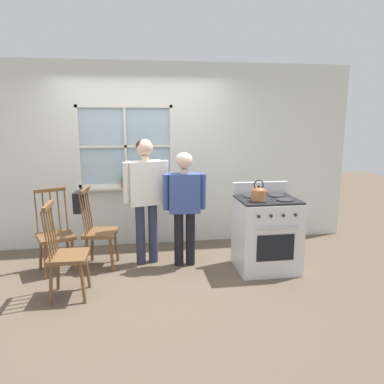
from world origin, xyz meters
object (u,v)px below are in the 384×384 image
(chair_by_window, at_px, (99,232))
(chair_near_wall, at_px, (66,256))
(chair_center_cluster, at_px, (55,236))
(handbag, at_px, (79,201))
(kettle, at_px, (258,193))
(person_teen_center, at_px, (184,198))
(person_elderly_left, at_px, (146,189))
(potted_plant, at_px, (125,179))
(stove, at_px, (266,233))

(chair_by_window, xyz_separation_m, chair_near_wall, (-0.27, -0.80, 0.00))
(chair_center_cluster, xyz_separation_m, handbag, (0.29, 0.09, 0.41))
(chair_near_wall, relative_size, handbag, 3.39)
(chair_center_cluster, height_order, handbag, same)
(kettle, xyz_separation_m, handbag, (-2.17, 0.57, -0.15))
(person_teen_center, bearing_deg, handbag, 176.99)
(person_teen_center, bearing_deg, person_elderly_left, 166.44)
(chair_center_cluster, bearing_deg, kettle, -33.21)
(chair_by_window, relative_size, person_teen_center, 0.70)
(handbag, bearing_deg, potted_plant, 52.09)
(person_elderly_left, relative_size, kettle, 6.67)
(person_elderly_left, xyz_separation_m, person_teen_center, (0.48, -0.15, -0.11))
(person_teen_center, distance_m, kettle, 0.95)
(person_teen_center, xyz_separation_m, handbag, (-1.33, 0.15, -0.03))
(chair_center_cluster, height_order, stove, stove)
(person_elderly_left, bearing_deg, stove, -32.18)
(person_elderly_left, relative_size, person_teen_center, 1.11)
(chair_by_window, distance_m, potted_plant, 1.00)
(chair_by_window, height_order, stove, stove)
(chair_near_wall, xyz_separation_m, kettle, (2.21, 0.26, 0.56))
(chair_center_cluster, bearing_deg, person_teen_center, -24.30)
(chair_near_wall, relative_size, kettle, 4.22)
(person_elderly_left, distance_m, handbag, 0.86)
(person_teen_center, distance_m, potted_plant, 1.17)
(person_teen_center, bearing_deg, chair_near_wall, -150.29)
(person_teen_center, relative_size, potted_plant, 4.53)
(stove, height_order, potted_plant, potted_plant)
(chair_near_wall, xyz_separation_m, chair_center_cluster, (-0.25, 0.74, 0.00))
(person_elderly_left, xyz_separation_m, potted_plant, (-0.28, 0.73, 0.01))
(potted_plant, distance_m, handbag, 0.93)
(kettle, bearing_deg, potted_plant, 141.08)
(chair_center_cluster, height_order, person_teen_center, person_teen_center)
(chair_near_wall, relative_size, person_elderly_left, 0.63)
(person_teen_center, relative_size, stove, 1.37)
(person_teen_center, height_order, handbag, person_teen_center)
(chair_near_wall, bearing_deg, chair_center_cluster, 20.09)
(potted_plant, bearing_deg, handbag, -127.91)
(person_elderly_left, height_order, kettle, person_elderly_left)
(chair_by_window, height_order, chair_near_wall, same)
(chair_near_wall, distance_m, person_elderly_left, 1.33)
(chair_near_wall, bearing_deg, chair_by_window, -17.60)
(stove, distance_m, handbag, 2.41)
(stove, distance_m, kettle, 0.59)
(chair_near_wall, relative_size, chair_center_cluster, 1.00)
(kettle, distance_m, potted_plant, 2.06)
(chair_by_window, relative_size, person_elderly_left, 0.63)
(stove, height_order, kettle, kettle)
(person_elderly_left, distance_m, potted_plant, 0.78)
(person_elderly_left, xyz_separation_m, stove, (1.49, -0.43, -0.54))
(chair_center_cluster, relative_size, person_elderly_left, 0.63)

